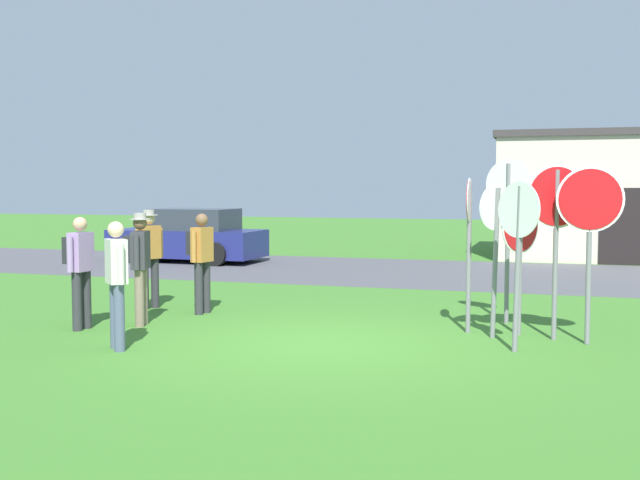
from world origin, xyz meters
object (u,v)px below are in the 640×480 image
stop_sign_tallest (556,219)px  stop_sign_center_cluster (590,221)px  parked_car_on_street (189,237)px  stop_sign_nearest (469,230)px  person_on_left (117,278)px  stop_sign_leaning_right (495,235)px  stop_sign_low_front (508,212)px  person_in_teal (80,264)px  person_holding_notes (201,256)px  person_with_sunhat (149,253)px  stop_sign_rear_right (520,242)px  person_near_signs (139,260)px  stop_sign_rear_left (518,236)px

stop_sign_tallest → stop_sign_center_cluster: stop_sign_tallest is taller
parked_car_on_street → stop_sign_nearest: (8.77, -8.41, 0.82)m
parked_car_on_street → person_on_left: bearing=-67.7°
stop_sign_nearest → stop_sign_leaning_right: bearing=-36.8°
person_on_left → stop_sign_low_front: bearing=36.4°
stop_sign_leaning_right → parked_car_on_street: bearing=136.5°
stop_sign_tallest → person_in_teal: bearing=-169.3°
stop_sign_leaning_right → person_holding_notes: bearing=172.1°
stop_sign_low_front → person_with_sunhat: size_ratio=1.47×
stop_sign_center_cluster → stop_sign_low_front: 1.72m
parked_car_on_street → stop_sign_center_cluster: size_ratio=1.80×
stop_sign_rear_right → person_near_signs: 5.71m
stop_sign_rear_left → stop_sign_low_front: (-0.26, 2.08, 0.25)m
parked_car_on_street → person_in_teal: 10.38m
stop_sign_rear_left → stop_sign_low_front: 2.11m
person_in_teal → person_on_left: same height
person_with_sunhat → person_on_left: 3.42m
person_with_sunhat → stop_sign_leaning_right: bearing=-8.6°
person_in_teal → person_near_signs: person_near_signs is taller
stop_sign_rear_left → person_in_teal: 6.36m
stop_sign_rear_left → stop_sign_rear_right: bearing=91.2°
stop_sign_leaning_right → stop_sign_nearest: stop_sign_nearest is taller
stop_sign_center_cluster → person_with_sunhat: (-7.23, 0.92, -0.69)m
stop_sign_leaning_right → stop_sign_low_front: size_ratio=0.85×
person_near_signs → stop_sign_tallest: bearing=6.8°
stop_sign_center_cluster → person_holding_notes: (-6.13, 0.70, -0.69)m
stop_sign_center_cluster → person_in_teal: stop_sign_center_cluster is taller
stop_sign_low_front → stop_sign_rear_left: bearing=-83.0°
parked_car_on_street → person_holding_notes: bearing=-61.9°
stop_sign_rear_right → stop_sign_nearest: bearing=-177.0°
stop_sign_low_front → stop_sign_nearest: bearing=-117.2°
stop_sign_rear_right → stop_sign_tallest: (0.49, -0.22, 0.35)m
person_holding_notes → person_near_signs: (-0.41, -1.29, 0.03)m
stop_sign_center_cluster → stop_sign_low_front: bearing=132.0°
stop_sign_nearest → stop_sign_center_cluster: 1.68m
stop_sign_tallest → stop_sign_low_front: 1.35m
person_in_teal → person_near_signs: 0.88m
person_in_teal → person_near_signs: (0.68, 0.55, 0.03)m
stop_sign_rear_left → stop_sign_center_cluster: (0.89, 0.80, 0.17)m
stop_sign_leaning_right → stop_sign_tallest: 0.85m
stop_sign_rear_left → person_in_teal: size_ratio=1.31×
stop_sign_low_front → person_near_signs: 5.75m
stop_sign_low_front → person_holding_notes: (-4.98, -0.58, -0.77)m
stop_sign_tallest → person_in_teal: stop_sign_tallest is taller
parked_car_on_street → stop_sign_leaning_right: stop_sign_leaning_right is taller
stop_sign_nearest → stop_sign_low_front: 1.11m
person_holding_notes → stop_sign_nearest: bearing=-4.9°
stop_sign_leaning_right → stop_sign_rear_right: stop_sign_leaning_right is taller
parked_car_on_street → stop_sign_center_cluster: (10.41, -8.73, 0.99)m
person_holding_notes → person_with_sunhat: person_with_sunhat is taller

